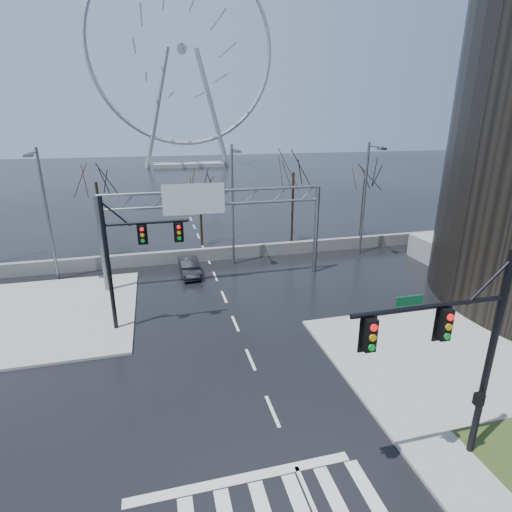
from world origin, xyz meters
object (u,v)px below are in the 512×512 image
object	(u,v)px
sign_gantry	(210,216)
ferris_wheel	(182,57)
car	(189,267)
signal_mast_near	(460,345)
signal_mast_far	(128,251)

from	to	relation	value
sign_gantry	ferris_wheel	size ratio (longest dim) A/B	0.32
ferris_wheel	car	world-z (taller)	ferris_wheel
signal_mast_near	car	size ratio (longest dim) A/B	1.98
signal_mast_far	signal_mast_near	bearing A→B (deg)	-49.74
ferris_wheel	signal_mast_near	bearing A→B (deg)	-89.92
signal_mast_far	ferris_wheel	xyz separation A→B (m)	(10.87, 86.04, 21.30)
sign_gantry	ferris_wheel	world-z (taller)	ferris_wheel
signal_mast_near	signal_mast_far	world-z (taller)	same
car	sign_gantry	bearing A→B (deg)	-54.51
signal_mast_near	ferris_wheel	bearing A→B (deg)	90.08
signal_mast_far	car	size ratio (longest dim) A/B	1.98
signal_mast_far	ferris_wheel	distance (m)	89.30
signal_mast_far	car	xyz separation A→B (m)	(3.95, 7.94, -4.17)
ferris_wheel	car	xyz separation A→B (m)	(-6.92, -78.10, -25.47)
signal_mast_near	signal_mast_far	bearing A→B (deg)	130.26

